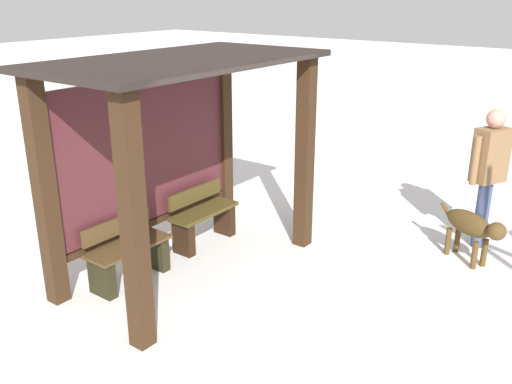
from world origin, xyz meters
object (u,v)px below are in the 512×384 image
Objects in this scene: bus_shelter at (172,128)px; bench_center_inside at (203,218)px; person_walking at (489,167)px; bench_left_inside at (128,255)px; dog at (472,227)px.

bench_center_inside is at bearing 14.01° from bus_shelter.
bench_center_inside is 0.56× the size of person_walking.
bench_left_inside is 4.60m from person_walking.
bench_left_inside is 4.13m from dog.
bus_shelter is at bearing 135.59° from person_walking.
person_walking is at bearing 5.52° from dog.
bus_shelter is 1.51m from bench_center_inside.
bench_center_inside is 3.72m from person_walking.
bench_left_inside is at bearing 165.72° from bus_shelter.
bench_center_inside is 1.08× the size of dog.
bench_left_inside is 1.08× the size of dog.
bench_center_inside is at bearing -0.15° from bench_left_inside.
person_walking is at bearing -53.27° from bench_center_inside.
dog is at bearing -52.04° from bus_shelter.
person_walking is (2.18, -2.93, 0.71)m from bench_center_inside.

